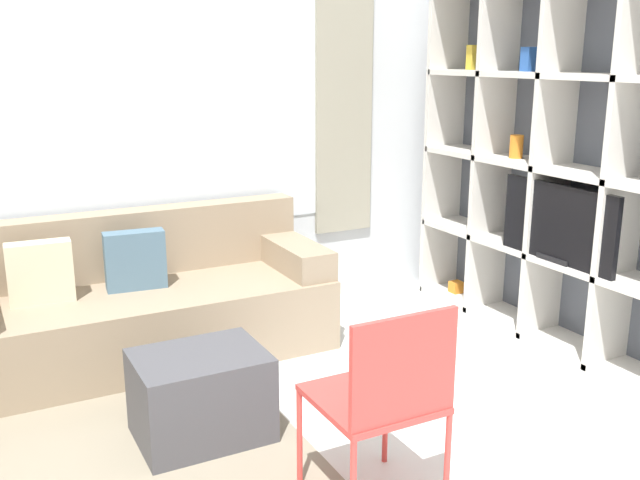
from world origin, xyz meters
The scene contains 7 objects.
wall_back centered at (0.00, 3.10, 1.36)m, with size 6.04×0.11×2.70m.
wall_right centered at (2.46, 1.54, 1.35)m, with size 0.07×4.27×2.70m, color silver.
area_rug centered at (-0.81, 1.64, 0.01)m, with size 2.28×2.17×0.01m, color gray.
shelving_unit centered at (2.28, 1.79, 1.07)m, with size 0.35×2.16×2.17m.
couch_main centered at (-0.07, 2.65, 0.31)m, with size 2.13×0.83×0.83m.
ottoman centered at (-0.08, 1.57, 0.21)m, with size 0.59×0.46×0.42m.
folding_chair centered at (0.36, 0.70, 0.52)m, with size 0.44×0.46×0.86m.
Camera 1 is at (-0.98, -1.35, 1.74)m, focal length 40.00 mm.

